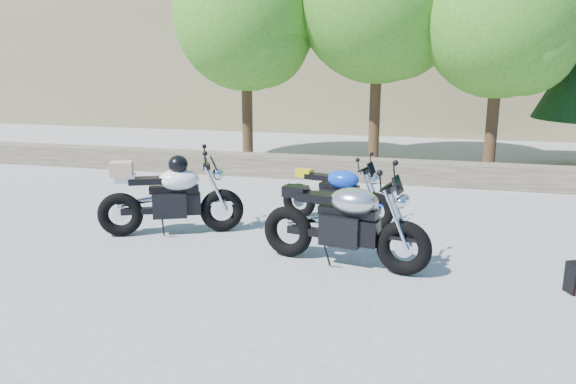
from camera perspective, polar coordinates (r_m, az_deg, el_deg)
name	(u,v)px	position (r m, az deg, el deg)	size (l,w,h in m)	color
ground	(256,261)	(7.77, -3.29, -6.98)	(90.00, 90.00, 0.00)	gray
stone_wall	(328,168)	(12.87, 4.12, 2.43)	(22.00, 0.55, 0.50)	#4C4032
tree_decid_left	(249,20)	(14.83, -3.99, 17.03)	(3.67, 3.67, 5.62)	#382314
tree_decid_mid	(383,2)	(14.58, 9.61, 18.54)	(4.08, 4.08, 6.24)	#382314
tree_decid_right	(506,21)	(13.96, 21.26, 15.85)	(3.54, 3.54, 5.41)	#382314
silver_bike	(345,224)	(7.45, 5.79, -3.26)	(2.34, 0.79, 1.18)	black
white_bike	(170,196)	(8.94, -11.87, -0.38)	(2.14, 1.10, 1.25)	black
blue_bike	(337,195)	(9.35, 5.00, -0.33)	(1.98, 0.75, 1.01)	black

